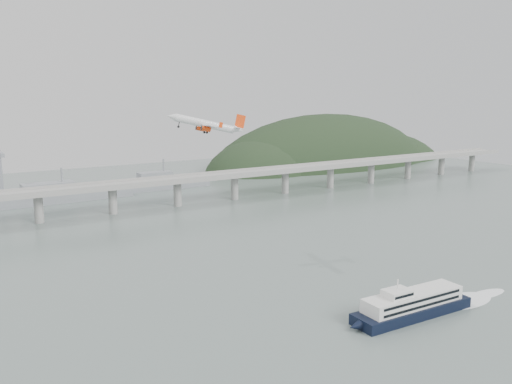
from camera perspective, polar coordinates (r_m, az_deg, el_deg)
ground at (r=242.13m, az=7.03°, el=-10.46°), size 900.00×900.00×0.00m
bridge at (r=406.76m, az=-11.02°, el=0.63°), size 800.00×22.00×23.90m
headland at (r=671.93m, az=8.16°, el=1.42°), size 365.00×155.00×156.00m
ferry at (r=224.43m, az=16.13°, el=-11.33°), size 87.70×16.13×16.55m
airliner at (r=265.77m, az=-5.18°, el=7.09°), size 39.05×35.84×11.81m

